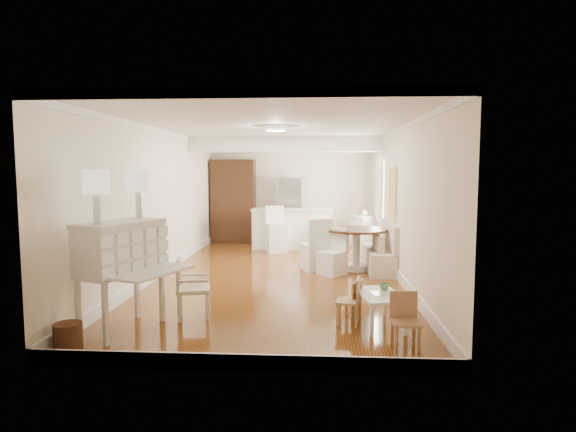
# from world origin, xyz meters

# --- Properties ---
(room) EXTENTS (9.00, 9.04, 2.82)m
(room) POSITION_xyz_m (0.04, 0.32, 1.98)
(room) COLOR brown
(room) RESTS_ON ground
(secretary_bureau) EXTENTS (1.42, 1.43, 1.39)m
(secretary_bureau) POSITION_xyz_m (-1.70, -3.35, 0.70)
(secretary_bureau) COLOR silver
(secretary_bureau) RESTS_ON ground
(gustavian_armchair) EXTENTS (0.56, 0.56, 0.83)m
(gustavian_armchair) POSITION_xyz_m (-0.94, -2.78, 0.41)
(gustavian_armchair) COLOR silver
(gustavian_armchair) RESTS_ON ground
(wicker_basket) EXTENTS (0.40, 0.40, 0.31)m
(wicker_basket) POSITION_xyz_m (-2.04, -4.05, 0.16)
(wicker_basket) COLOR #522E19
(wicker_basket) RESTS_ON ground
(kids_table) EXTENTS (0.68, 0.95, 0.43)m
(kids_table) POSITION_xyz_m (1.55, -2.98, 0.22)
(kids_table) COLOR white
(kids_table) RESTS_ON ground
(kids_chair_a) EXTENTS (0.35, 0.35, 0.63)m
(kids_chair_a) POSITION_xyz_m (1.15, -2.93, 0.31)
(kids_chair_a) COLOR tan
(kids_chair_a) RESTS_ON ground
(kids_chair_b) EXTENTS (0.36, 0.36, 0.54)m
(kids_chair_b) POSITION_xyz_m (1.19, -2.72, 0.27)
(kids_chair_b) COLOR #9E6C48
(kids_chair_b) RESTS_ON ground
(kids_chair_c) EXTENTS (0.33, 0.33, 0.65)m
(kids_chair_c) POSITION_xyz_m (1.74, -3.79, 0.33)
(kids_chair_c) COLOR #9D6A47
(kids_chair_c) RESTS_ON ground
(banquette) EXTENTS (0.52, 1.60, 0.98)m
(banquette) POSITION_xyz_m (1.99, 0.50, 0.49)
(banquette) COLOR silver
(banquette) RESTS_ON ground
(dining_table) EXTENTS (1.38, 1.38, 0.84)m
(dining_table) POSITION_xyz_m (1.53, 0.54, 0.42)
(dining_table) COLOR #472616
(dining_table) RESTS_ON ground
(slip_chair_near) EXTENTS (0.62, 0.62, 0.90)m
(slip_chair_near) POSITION_xyz_m (1.04, 0.07, 0.45)
(slip_chair_near) COLOR white
(slip_chair_near) RESTS_ON ground
(slip_chair_far) EXTENTS (0.67, 0.68, 1.06)m
(slip_chair_far) POSITION_xyz_m (0.73, 0.46, 0.53)
(slip_chair_far) COLOR white
(slip_chair_far) RESTS_ON ground
(breakfast_counter) EXTENTS (2.05, 0.65, 1.03)m
(breakfast_counter) POSITION_xyz_m (0.10, 3.10, 0.52)
(breakfast_counter) COLOR white
(breakfast_counter) RESTS_ON ground
(bar_stool_left) EXTENTS (0.57, 0.57, 1.14)m
(bar_stool_left) POSITION_xyz_m (-0.26, 2.55, 0.57)
(bar_stool_left) COLOR white
(bar_stool_left) RESTS_ON ground
(bar_stool_right) EXTENTS (0.38, 0.38, 0.92)m
(bar_stool_right) POSITION_xyz_m (0.76, 2.79, 0.46)
(bar_stool_right) COLOR white
(bar_stool_right) RESTS_ON ground
(pantry_cabinet) EXTENTS (1.20, 0.60, 2.30)m
(pantry_cabinet) POSITION_xyz_m (-1.60, 4.18, 1.15)
(pantry_cabinet) COLOR #381E11
(pantry_cabinet) RESTS_ON ground
(fridge) EXTENTS (0.75, 0.65, 1.80)m
(fridge) POSITION_xyz_m (0.30, 4.15, 0.90)
(fridge) COLOR silver
(fridge) RESTS_ON ground
(sideboard) EXTENTS (0.65, 0.95, 0.84)m
(sideboard) POSITION_xyz_m (1.92, 3.40, 0.42)
(sideboard) COLOR white
(sideboard) RESTS_ON ground
(pencil_cup) EXTENTS (0.13, 0.13, 0.09)m
(pencil_cup) POSITION_xyz_m (1.63, -2.80, 0.48)
(pencil_cup) COLOR #5C9E67
(pencil_cup) RESTS_ON kids_table
(branch_vase) EXTENTS (0.20, 0.20, 0.18)m
(branch_vase) POSITION_xyz_m (1.97, 3.36, 0.93)
(branch_vase) COLOR white
(branch_vase) RESTS_ON sideboard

